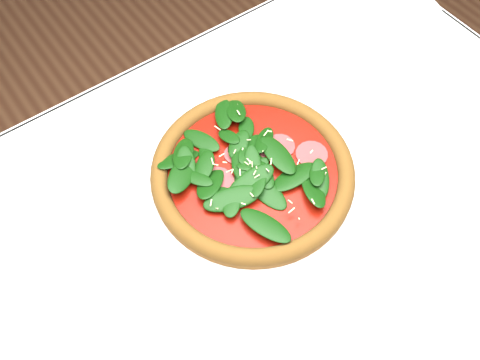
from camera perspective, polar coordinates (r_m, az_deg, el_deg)
ground at (r=1.53m, az=1.08°, el=-17.84°), size 6.00×6.00×0.00m
dining_table at (r=0.92m, az=1.73°, el=-7.85°), size 1.21×0.81×0.75m
plate at (r=0.86m, az=1.34°, el=0.27°), size 0.38×0.38×0.02m
pizza at (r=0.84m, az=1.37°, el=1.05°), size 0.33×0.33×0.04m
saucer_far at (r=1.16m, az=17.10°, el=16.61°), size 0.15×0.15×0.01m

